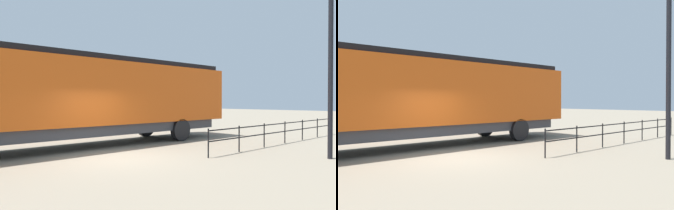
# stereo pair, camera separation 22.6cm
# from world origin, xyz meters

# --- Properties ---
(ground_plane) EXTENTS (120.00, 120.00, 0.00)m
(ground_plane) POSITION_xyz_m (0.00, 0.00, 0.00)
(ground_plane) COLOR gray
(locomotive) EXTENTS (3.07, 17.49, 3.92)m
(locomotive) POSITION_xyz_m (-3.30, -0.09, 2.22)
(locomotive) COLOR #D15114
(locomotive) RESTS_ON ground_plane
(lamp_post) EXTENTS (0.56, 0.56, 6.93)m
(lamp_post) POSITION_xyz_m (5.03, 5.29, 4.99)
(lamp_post) COLOR black
(lamp_post) RESTS_ON ground_plane
(platform_fence) EXTENTS (0.05, 11.22, 1.03)m
(platform_fence) POSITION_xyz_m (2.06, 7.94, 0.68)
(platform_fence) COLOR black
(platform_fence) RESTS_ON ground_plane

